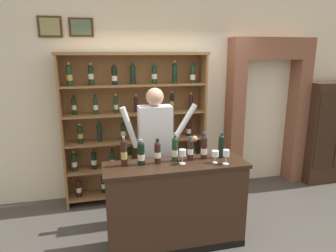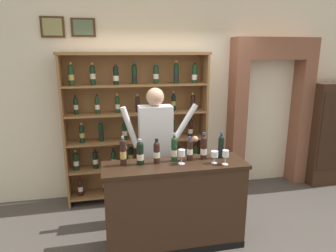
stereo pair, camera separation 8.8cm
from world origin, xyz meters
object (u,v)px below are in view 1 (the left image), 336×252
tasting_bottle_bianco (175,149)px  wine_glass_spare (226,154)px  tasting_bottle_chianti (221,146)px  side_cabinet (327,132)px  tasting_bottle_rosso (124,152)px  wine_shelf (136,125)px  tasting_bottle_prosecco (204,147)px  shopkeeper (155,141)px  tasting_bottle_brunello (158,152)px  wine_glass_left (215,154)px  wine_glass_center (183,154)px  tasting_bottle_riserva (141,153)px  tasting_bottle_grappa (190,149)px  tasting_counter (176,205)px

tasting_bottle_bianco → wine_glass_spare: 0.56m
tasting_bottle_bianco → tasting_bottle_chianti: bearing=-0.7°
side_cabinet → tasting_bottle_rosso: bearing=-162.4°
tasting_bottle_rosso → wine_glass_spare: 1.10m
wine_shelf → side_cabinet: bearing=-1.6°
tasting_bottle_bianco → tasting_bottle_prosecco: (0.34, 0.00, -0.01)m
side_cabinet → tasting_bottle_bianco: 3.20m
shopkeeper → tasting_bottle_rosso: shopkeeper is taller
tasting_bottle_brunello → wine_glass_spare: 0.74m
tasting_bottle_rosso → wine_glass_left: (0.98, -0.15, -0.05)m
tasting_bottle_rosso → tasting_bottle_prosecco: bearing=0.9°
wine_glass_center → tasting_bottle_riserva: bearing=169.6°
tasting_bottle_bianco → tasting_bottle_grappa: tasting_bottle_bianco is taller
tasting_bottle_riserva → wine_glass_center: tasting_bottle_riserva is taller
tasting_bottle_rosso → tasting_bottle_prosecco: 0.91m
tasting_counter → tasting_bottle_grappa: 0.66m
wine_shelf → wine_glass_left: bearing=-62.9°
tasting_bottle_chianti → wine_glass_spare: bearing=-98.8°
wine_shelf → tasting_bottle_prosecco: wine_shelf is taller
side_cabinet → tasting_bottle_grappa: side_cabinet is taller
tasting_counter → tasting_bottle_grappa: bearing=22.1°
shopkeeper → tasting_bottle_bianco: (0.12, -0.50, 0.04)m
side_cabinet → wine_glass_spare: size_ratio=10.55×
tasting_bottle_grappa → tasting_bottle_bianco: bearing=176.8°
tasting_counter → wine_glass_center: (0.07, -0.02, 0.62)m
tasting_bottle_brunello → tasting_bottle_grappa: (0.38, 0.02, -0.00)m
tasting_counter → tasting_bottle_riserva: tasting_bottle_riserva is taller
tasting_bottle_brunello → tasting_bottle_bianco: (0.20, 0.03, 0.01)m
tasting_bottle_grappa → tasting_bottle_chianti: tasting_bottle_chianti is taller
side_cabinet → tasting_bottle_chianti: (-2.43, -1.12, 0.28)m
tasting_bottle_brunello → tasting_bottle_chianti: tasting_bottle_chianti is taller
shopkeeper → tasting_bottle_rosso: size_ratio=5.44×
tasting_counter → side_cabinet: bearing=21.8°
tasting_bottle_chianti → wine_glass_spare: tasting_bottle_chianti is taller
side_cabinet → shopkeeper: size_ratio=0.97×
wine_glass_left → tasting_bottle_riserva: bearing=170.3°
wine_glass_center → side_cabinet: bearing=22.6°
side_cabinet → tasting_bottle_riserva: 3.56m
tasting_bottle_rosso → tasting_bottle_riserva: (0.18, -0.01, -0.02)m
shopkeeper → tasting_bottle_brunello: 0.53m
tasting_bottle_grappa → tasting_bottle_prosecco: bearing=3.7°
tasting_bottle_bianco → tasting_bottle_prosecco: tasting_bottle_bianco is taller
tasting_bottle_brunello → tasting_bottle_grappa: tasting_bottle_brunello is taller
wine_glass_center → tasting_bottle_grappa: bearing=39.1°
wine_shelf → tasting_bottle_grappa: 1.30m
tasting_counter → tasting_bottle_riserva: size_ratio=5.58×
tasting_bottle_rosso → tasting_bottle_brunello: (0.36, -0.01, -0.02)m
tasting_bottle_riserva → side_cabinet: bearing=18.7°
tasting_counter → tasting_bottle_rosso: size_ratio=4.89×
shopkeeper → wine_glass_center: size_ratio=10.87×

